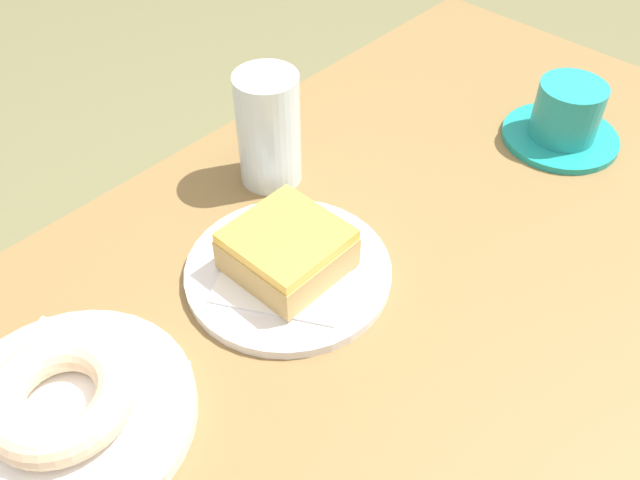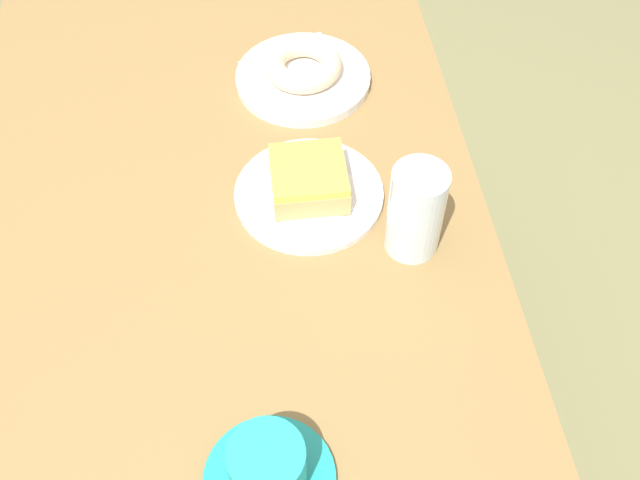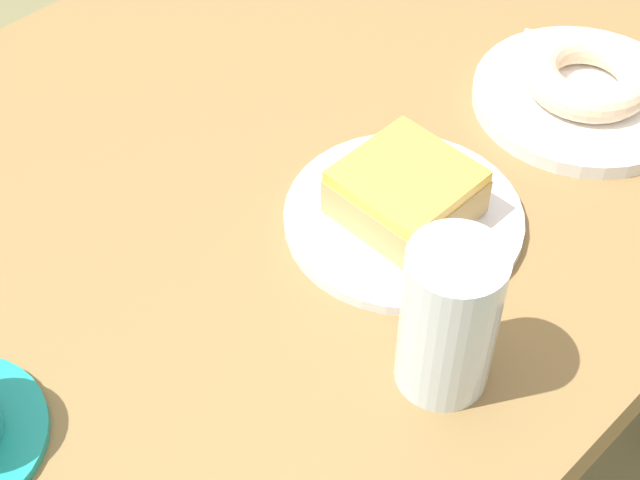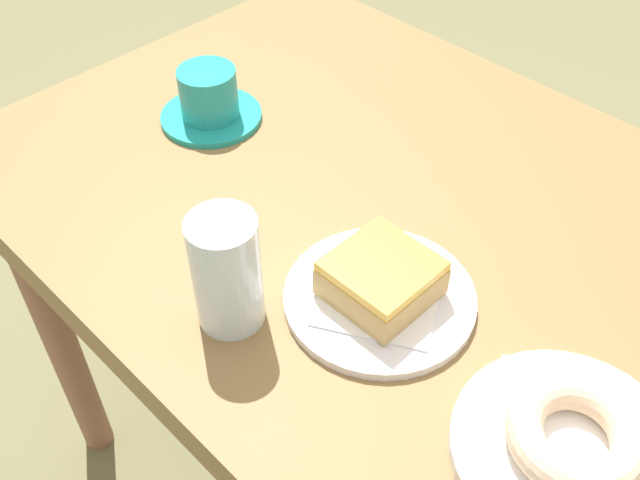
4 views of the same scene
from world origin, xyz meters
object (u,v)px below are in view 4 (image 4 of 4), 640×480
(donut_sugar_ring, at_px, (576,435))
(water_glass, at_px, (227,272))
(plate_glazed_square, at_px, (380,298))
(donut_glazed_square, at_px, (381,278))
(coffee_cup, at_px, (209,99))
(plate_sugar_ring, at_px, (569,451))

(donut_sugar_ring, relative_size, water_glass, 0.92)
(plate_glazed_square, relative_size, donut_glazed_square, 2.04)
(donut_glazed_square, relative_size, water_glass, 0.76)
(plate_glazed_square, height_order, donut_glazed_square, donut_glazed_square)
(coffee_cup, bearing_deg, donut_glazed_square, -12.32)
(donut_sugar_ring, bearing_deg, donut_glazed_square, 175.86)
(plate_sugar_ring, relative_size, donut_sugar_ring, 1.74)
(donut_glazed_square, relative_size, donut_sugar_ring, 0.83)
(coffee_cup, bearing_deg, plate_glazed_square, -12.32)
(plate_glazed_square, distance_m, donut_sugar_ring, 0.24)
(donut_glazed_square, bearing_deg, plate_sugar_ring, -4.14)
(plate_glazed_square, bearing_deg, donut_glazed_square, 0.00)
(donut_glazed_square, distance_m, coffee_cup, 0.39)
(plate_glazed_square, height_order, water_glass, water_glass)
(water_glass, bearing_deg, plate_sugar_ring, 17.58)
(donut_glazed_square, relative_size, plate_sugar_ring, 0.48)
(plate_glazed_square, xyz_separation_m, plate_sugar_ring, (0.24, -0.02, 0.00))
(plate_sugar_ring, height_order, water_glass, water_glass)
(plate_glazed_square, distance_m, donut_glazed_square, 0.03)
(plate_sugar_ring, bearing_deg, coffee_cup, 170.75)
(plate_glazed_square, bearing_deg, plate_sugar_ring, -4.14)
(donut_sugar_ring, relative_size, coffee_cup, 0.87)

